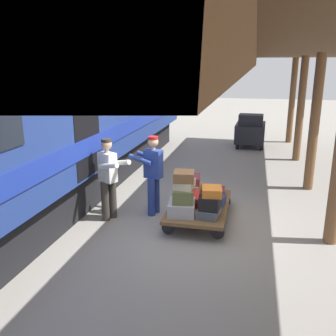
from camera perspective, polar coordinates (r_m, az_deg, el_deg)
name	(u,v)px	position (r m, az deg, el deg)	size (l,w,h in m)	color
ground_plane	(198,229)	(7.35, 4.76, -9.42)	(60.00, 60.00, 0.00)	gray
train_car	(19,118)	(8.14, -22.15, 7.14)	(3.02, 17.32, 4.00)	navy
luggage_cart	(199,206)	(7.70, 4.88, -5.94)	(1.19, 2.10, 0.32)	brown
suitcase_red_plastic	(187,199)	(7.69, 2.96, -4.78)	(0.50, 0.61, 0.20)	#AD231E
suitcase_slate_roller	(209,212)	(7.10, 6.34, -6.83)	(0.38, 0.52, 0.16)	#4C515B
suitcase_tan_vintage	(192,189)	(8.22, 3.68, -3.25)	(0.42, 0.48, 0.25)	tan
suitcase_maroon_trunk	(215,192)	(8.17, 7.33, -3.76)	(0.39, 0.47, 0.17)	maroon
suitcase_navy_fabric	(212,201)	(7.62, 6.87, -5.12)	(0.47, 0.48, 0.19)	navy
suitcase_gray_aluminum	(182,208)	(7.15, 2.14, -6.17)	(0.50, 0.61, 0.25)	#9EA0A5
suitcase_black_hardshell	(211,202)	(7.02, 6.63, -5.25)	(0.37, 0.46, 0.26)	black
suitcase_olive_duffel	(183,195)	(7.09, 2.36, -4.18)	(0.39, 0.52, 0.26)	brown
suitcase_cream_canvas	(185,184)	(7.05, 2.62, -2.53)	(0.34, 0.45, 0.15)	beige
suitcase_orange_carryall	(212,191)	(6.96, 6.83, -3.62)	(0.36, 0.42, 0.16)	#CC6B23
suitcase_brown_leather	(184,176)	(6.97, 2.50, -1.29)	(0.38, 0.41, 0.19)	brown
suitcase_burgundy_valise	(191,180)	(8.19, 3.58, -1.79)	(0.39, 0.52, 0.16)	maroon
porter_in_overalls	(153,173)	(7.74, -2.41, -0.72)	(0.72, 0.53, 1.70)	navy
porter_by_door	(109,177)	(7.56, -9.21, -1.32)	(0.74, 0.62, 1.70)	#332D28
baggage_tug	(250,131)	(14.81, 12.66, 5.67)	(1.16, 1.74, 1.30)	black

